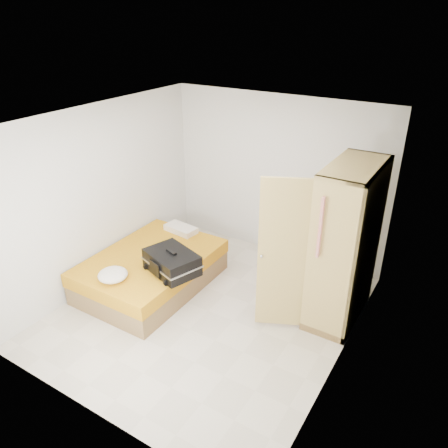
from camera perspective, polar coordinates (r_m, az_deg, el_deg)
The scene contains 7 objects.
room at distance 5.38m, azimuth -2.33°, elevation -0.26°, with size 4.00×4.02×2.60m.
bed at distance 6.53m, azimuth -9.45°, elevation -6.02°, with size 1.42×2.02×0.50m.
wardrobe at distance 5.68m, azimuth 14.95°, elevation -3.17°, with size 1.12×1.43×2.10m.
person at distance 6.01m, azimuth 10.09°, elevation -2.70°, with size 0.61×0.40×1.67m, color red.
suitcase at distance 5.94m, azimuth -6.85°, elevation -4.96°, with size 0.86×0.73×0.31m.
round_cushion at distance 5.94m, azimuth -14.32°, elevation -6.45°, with size 0.39×0.39×0.15m, color white.
pillow at distance 7.00m, azimuth -5.66°, elevation -0.64°, with size 0.52×0.26×0.09m, color white.
Camera 1 is at (2.70, -3.98, 3.72)m, focal length 35.00 mm.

